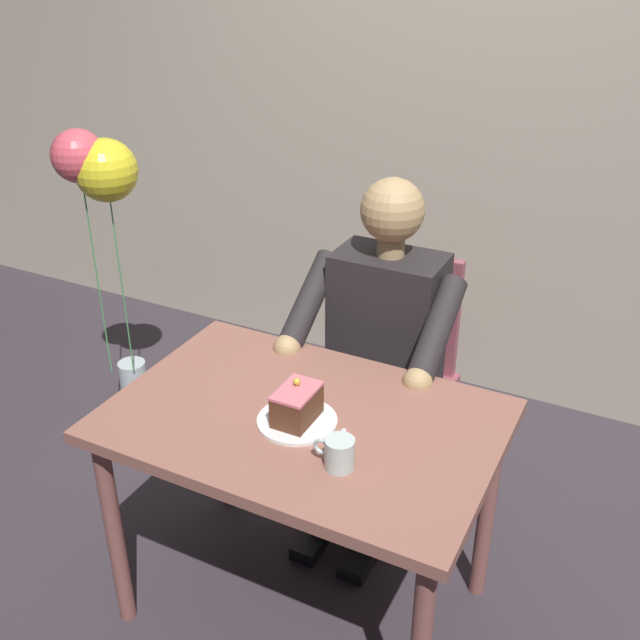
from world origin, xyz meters
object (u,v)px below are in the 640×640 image
Objects in this scene: dining_table at (303,442)px; cake_slice at (298,405)px; coffee_cup at (339,453)px; seated_person at (377,354)px; dessert_spoon at (335,450)px; balloon_display at (101,197)px; chair at (394,367)px.

cake_slice is (-0.00, 0.03, 0.15)m from dining_table.
cake_slice is 1.26× the size of coffee_cup.
dining_table is 0.15m from cake_slice.
dining_table is 9.63× the size of coffee_cup.
seated_person is 0.65m from dessert_spoon.
dessert_spoon is at bearing -54.54° from coffee_cup.
coffee_cup is (-0.18, 0.12, -0.01)m from cake_slice.
dining_table is 7.45× the size of dessert_spoon.
balloon_display is at bearing -28.15° from coffee_cup.
dining_table is 0.20m from dessert_spoon.
seated_person is at bearing 90.00° from chair.
coffee_cup is at bearing 151.85° from balloon_display.
seated_person is 11.12× the size of coffee_cup.
dining_table is 1.18× the size of chair.
dining_table is 1.36m from balloon_display.
coffee_cup is 0.09× the size of balloon_display.
cake_slice is at bearing 90.25° from chair.
coffee_cup is 0.07m from dessert_spoon.
cake_slice reaches higher than dining_table.
cake_slice is at bearing -33.44° from coffee_cup.
coffee_cup is at bearing 105.03° from seated_person.
dessert_spoon is (-0.14, 0.62, 0.08)m from seated_person.
coffee_cup is (-0.18, 0.85, 0.27)m from chair.
seated_person is at bearing 177.43° from balloon_display.
balloon_display is (1.36, -0.73, 0.23)m from coffee_cup.
chair is at bearing -77.94° from coffee_cup.
cake_slice is at bearing 95.32° from dining_table.
cake_slice is at bearing -25.03° from dessert_spoon.
dining_table is 0.87× the size of seated_person.
dessert_spoon is (-0.14, 0.10, 0.09)m from dining_table.
chair is 0.78m from cake_slice.
seated_person is (0.00, -0.52, 0.01)m from dining_table.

